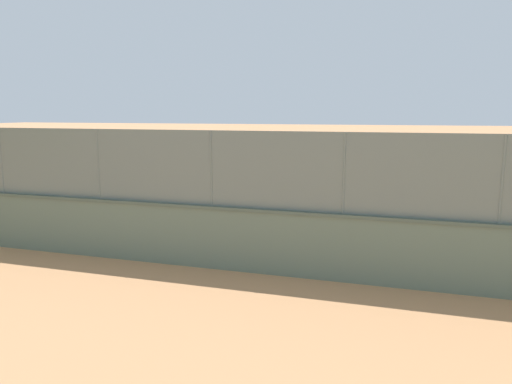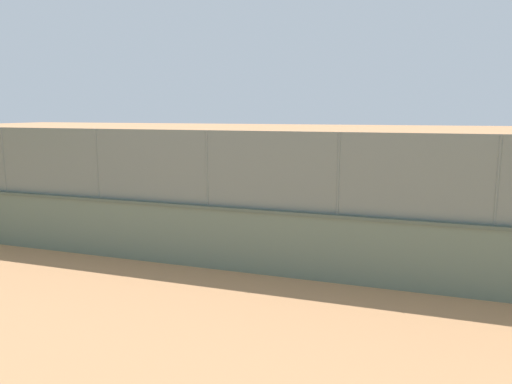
{
  "view_description": "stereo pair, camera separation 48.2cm",
  "coord_description": "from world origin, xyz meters",
  "px_view_note": "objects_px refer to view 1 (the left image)",
  "views": [
    {
      "loc": [
        -3.7,
        20.94,
        3.94
      ],
      "look_at": [
        0.66,
        6.05,
        1.37
      ],
      "focal_mm": 34.13,
      "sensor_mm": 36.0,
      "label": 1
    },
    {
      "loc": [
        -4.16,
        20.8,
        3.94
      ],
      "look_at": [
        0.66,
        6.05,
        1.37
      ],
      "focal_mm": 34.13,
      "sensor_mm": 36.0,
      "label": 2
    }
  ],
  "objects_px": {
    "spare_ball_by_wall": "(165,243)",
    "sports_ball": "(144,225)",
    "courtside_bench": "(324,242)",
    "player_crossing_court": "(308,188)",
    "player_foreground_swinging": "(178,190)",
    "player_at_service_line": "(229,199)"
  },
  "relations": [
    {
      "from": "spare_ball_by_wall",
      "to": "sports_ball",
      "type": "bearing_deg",
      "value": -47.68
    },
    {
      "from": "spare_ball_by_wall",
      "to": "courtside_bench",
      "type": "xyz_separation_m",
      "value": [
        -4.72,
        -0.05,
        0.38
      ]
    },
    {
      "from": "player_crossing_court",
      "to": "spare_ball_by_wall",
      "type": "relative_size",
      "value": 9.94
    },
    {
      "from": "player_foreground_swinging",
      "to": "sports_ball",
      "type": "distance_m",
      "value": 2.62
    },
    {
      "from": "spare_ball_by_wall",
      "to": "courtside_bench",
      "type": "bearing_deg",
      "value": -179.33
    },
    {
      "from": "player_at_service_line",
      "to": "courtside_bench",
      "type": "height_order",
      "value": "player_at_service_line"
    },
    {
      "from": "player_at_service_line",
      "to": "courtside_bench",
      "type": "relative_size",
      "value": 1.0
    },
    {
      "from": "player_foreground_swinging",
      "to": "courtside_bench",
      "type": "xyz_separation_m",
      "value": [
        -6.43,
        4.45,
        -0.44
      ]
    },
    {
      "from": "sports_ball",
      "to": "spare_ball_by_wall",
      "type": "bearing_deg",
      "value": 132.32
    },
    {
      "from": "player_foreground_swinging",
      "to": "player_at_service_line",
      "type": "bearing_deg",
      "value": 149.6
    },
    {
      "from": "sports_ball",
      "to": "courtside_bench",
      "type": "height_order",
      "value": "courtside_bench"
    },
    {
      "from": "spare_ball_by_wall",
      "to": "player_foreground_swinging",
      "type": "bearing_deg",
      "value": -69.25
    },
    {
      "from": "sports_ball",
      "to": "courtside_bench",
      "type": "bearing_deg",
      "value": 163.26
    },
    {
      "from": "player_crossing_court",
      "to": "sports_ball",
      "type": "distance_m",
      "value": 6.67
    },
    {
      "from": "player_at_service_line",
      "to": "player_crossing_court",
      "type": "xyz_separation_m",
      "value": [
        -2.16,
        -3.45,
        -0.02
      ]
    },
    {
      "from": "player_crossing_court",
      "to": "spare_ball_by_wall",
      "type": "xyz_separation_m",
      "value": [
        3.13,
        6.39,
        -0.85
      ]
    },
    {
      "from": "player_at_service_line",
      "to": "player_crossing_court",
      "type": "bearing_deg",
      "value": -122.07
    },
    {
      "from": "spare_ball_by_wall",
      "to": "player_at_service_line",
      "type": "bearing_deg",
      "value": -108.2
    },
    {
      "from": "player_at_service_line",
      "to": "player_crossing_court",
      "type": "distance_m",
      "value": 4.07
    },
    {
      "from": "player_crossing_court",
      "to": "courtside_bench",
      "type": "bearing_deg",
      "value": 104.16
    },
    {
      "from": "player_foreground_swinging",
      "to": "courtside_bench",
      "type": "height_order",
      "value": "player_foreground_swinging"
    },
    {
      "from": "sports_ball",
      "to": "player_foreground_swinging",
      "type": "bearing_deg",
      "value": -93.32
    }
  ]
}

